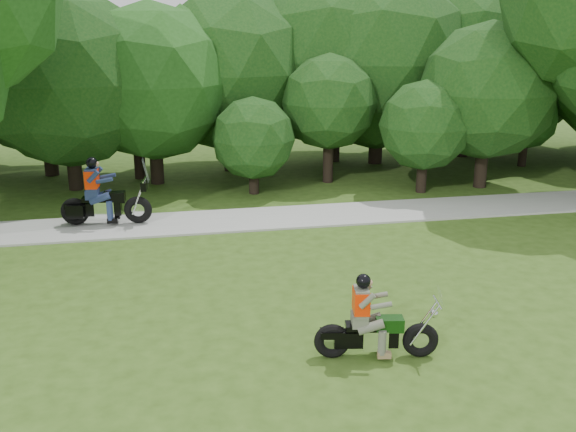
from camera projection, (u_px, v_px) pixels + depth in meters
name	position (u px, v px, depth m)	size (l,w,h in m)	color
ground	(406.00, 343.00, 11.50)	(100.00, 100.00, 0.00)	#304C15
walkway	(307.00, 216.00, 19.00)	(60.00, 2.20, 0.06)	#9E9E98
tree_line	(287.00, 72.00, 24.31)	(40.33, 12.11, 7.77)	black
chopper_motorcycle	(371.00, 327.00, 10.86)	(2.14, 0.73, 1.53)	black
touring_motorcycle	(100.00, 200.00, 17.93)	(2.54, 0.88, 1.93)	black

